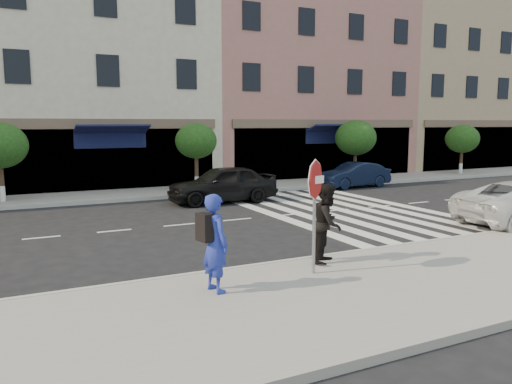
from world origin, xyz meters
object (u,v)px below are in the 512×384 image
Objects in this scene: photographer at (215,243)px; car_far_mid at (222,184)px; car_far_right at (354,175)px; stop_sign at (315,190)px; walker at (328,223)px.

photographer is 0.41× the size of car_far_mid.
car_far_mid is at bearing -82.52° from car_far_right.
stop_sign is 15.39m from car_far_right.
car_far_mid is (4.40, 10.31, -0.29)m from photographer.
photographer is at bearing -49.24° from car_far_right.
walker is at bearing -43.15° from car_far_right.
car_far_right is (9.92, 11.70, -1.23)m from stop_sign.
photographer is (-2.19, -0.11, -0.81)m from stop_sign.
photographer is 11.21m from car_far_mid.
photographer is at bearing 167.29° from stop_sign.
stop_sign is at bearing -98.50° from photographer.
stop_sign is 1.34× the size of walker.
photographer is 0.47× the size of car_far_right.
car_far_mid reaches higher than car_far_right.
stop_sign is 0.53× the size of car_far_mid.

